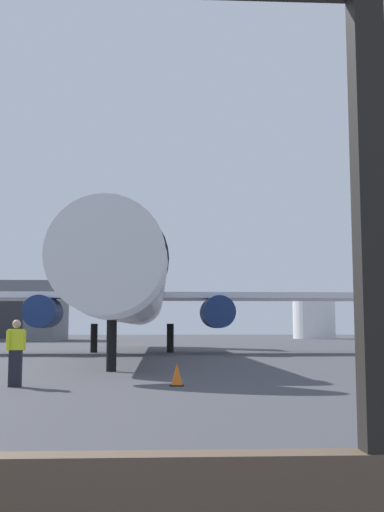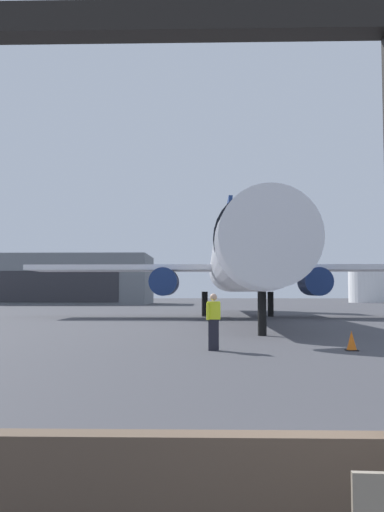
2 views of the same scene
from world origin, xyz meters
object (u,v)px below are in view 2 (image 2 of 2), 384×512
at_px(ground_crew_worker, 214,321).
at_px(fuel_storage_tank, 367,286).
at_px(traffic_cone, 352,341).
at_px(distant_hangar, 71,280).
at_px(airplane, 240,262).

distance_m(ground_crew_worker, fuel_storage_tank, 81.00).
relative_size(traffic_cone, fuel_storage_tank, 0.10).
xyz_separation_m(traffic_cone, distant_hangar, (-24.63, 65.28, 3.30)).
distance_m(airplane, fuel_storage_tank, 61.34).
distance_m(airplane, distant_hangar, 50.37).
xyz_separation_m(ground_crew_worker, fuel_storage_tank, (26.64, 76.47, 1.83)).
bearing_deg(distant_hangar, airplane, -63.50).
xyz_separation_m(ground_crew_worker, traffic_cone, (4.22, 0.06, -0.62)).
distance_m(ground_crew_worker, distant_hangar, 68.51).
bearing_deg(fuel_storage_tank, ground_crew_worker, -109.20).
height_order(ground_crew_worker, traffic_cone, ground_crew_worker).
bearing_deg(traffic_cone, airplane, 96.08).
distance_m(traffic_cone, fuel_storage_tank, 79.67).
distance_m(traffic_cone, distant_hangar, 69.85).
xyz_separation_m(traffic_cone, fuel_storage_tank, (22.42, 76.41, 2.45)).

